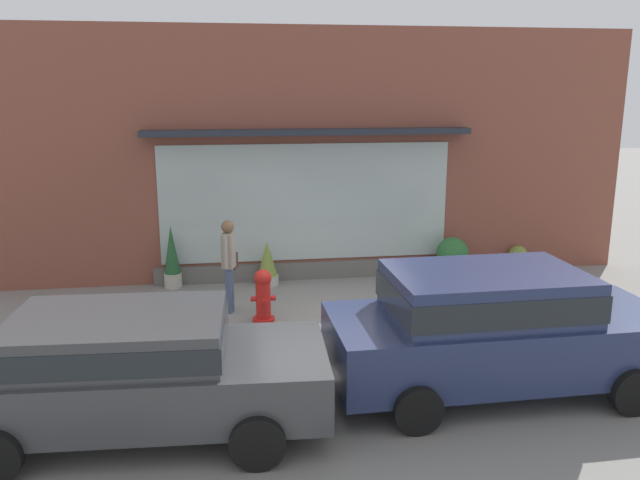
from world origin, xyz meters
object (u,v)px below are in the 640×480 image
(pedestrian_with_handbag, at_px, (229,259))
(parked_car_navy, at_px, (493,325))
(potted_plant_window_left, at_px, (267,264))
(potted_plant_doorstep, at_px, (452,256))
(potted_plant_trailing_edge, at_px, (172,258))
(parked_car_dark_gray, at_px, (132,366))
(fire_hydrant, at_px, (263,295))
(potted_plant_low_front, at_px, (518,258))

(pedestrian_with_handbag, relative_size, parked_car_navy, 0.38)
(potted_plant_window_left, bearing_deg, potted_plant_doorstep, -0.64)
(pedestrian_with_handbag, xyz_separation_m, potted_plant_trailing_edge, (-1.14, 1.68, -0.37))
(parked_car_dark_gray, xyz_separation_m, potted_plant_window_left, (1.97, 5.64, -0.40))
(fire_hydrant, distance_m, parked_car_navy, 4.26)
(fire_hydrant, relative_size, pedestrian_with_handbag, 0.55)
(fire_hydrant, distance_m, potted_plant_low_front, 6.25)
(potted_plant_low_front, bearing_deg, potted_plant_window_left, -178.14)
(parked_car_dark_gray, distance_m, potted_plant_trailing_edge, 5.77)
(potted_plant_window_left, bearing_deg, potted_plant_trailing_edge, 176.07)
(potted_plant_trailing_edge, bearing_deg, pedestrian_with_handbag, -55.85)
(potted_plant_trailing_edge, relative_size, potted_plant_doorstep, 1.46)
(fire_hydrant, xyz_separation_m, parked_car_dark_gray, (-1.74, -3.52, 0.36))
(parked_car_navy, xyz_separation_m, potted_plant_doorstep, (1.34, 5.21, -0.47))
(parked_car_dark_gray, distance_m, potted_plant_low_front, 9.55)
(pedestrian_with_handbag, xyz_separation_m, parked_car_dark_gray, (-1.18, -4.09, -0.15))
(potted_plant_trailing_edge, height_order, potted_plant_low_front, potted_plant_trailing_edge)
(parked_car_dark_gray, relative_size, potted_plant_doorstep, 5.05)
(parked_car_dark_gray, bearing_deg, fire_hydrant, 66.58)
(pedestrian_with_handbag, bearing_deg, parked_car_navy, -121.33)
(fire_hydrant, xyz_separation_m, parked_car_navy, (2.85, -3.14, 0.46))
(potted_plant_window_left, bearing_deg, potted_plant_low_front, 1.86)
(parked_car_dark_gray, bearing_deg, potted_plant_trailing_edge, 92.55)
(potted_plant_doorstep, xyz_separation_m, potted_plant_low_front, (1.61, 0.23, -0.17))
(fire_hydrant, xyz_separation_m, potted_plant_low_front, (5.81, 2.30, -0.17))
(fire_hydrant, relative_size, potted_plant_trailing_edge, 0.73)
(potted_plant_low_front, bearing_deg, pedestrian_with_handbag, -164.81)
(fire_hydrant, height_order, parked_car_dark_gray, parked_car_dark_gray)
(potted_plant_window_left, distance_m, potted_plant_low_front, 5.59)
(pedestrian_with_handbag, distance_m, potted_plant_window_left, 1.82)
(potted_plant_window_left, xyz_separation_m, potted_plant_low_front, (5.58, 0.18, -0.14))
(potted_plant_low_front, bearing_deg, potted_plant_doorstep, -172.01)
(parked_car_dark_gray, bearing_deg, parked_car_navy, 7.73)
(pedestrian_with_handbag, distance_m, potted_plant_trailing_edge, 2.07)
(fire_hydrant, xyz_separation_m, potted_plant_doorstep, (4.20, 2.07, -0.01))
(potted_plant_window_left, relative_size, potted_plant_low_front, 1.58)
(pedestrian_with_handbag, xyz_separation_m, potted_plant_low_front, (6.37, 1.73, -0.68))
(potted_plant_window_left, height_order, potted_plant_trailing_edge, potted_plant_trailing_edge)
(potted_plant_window_left, xyz_separation_m, potted_plant_doorstep, (3.97, -0.04, 0.03))
(parked_car_navy, relative_size, potted_plant_doorstep, 5.14)
(potted_plant_trailing_edge, xyz_separation_m, potted_plant_low_front, (7.51, 0.05, -0.31))
(potted_plant_window_left, height_order, potted_plant_doorstep, potted_plant_window_left)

